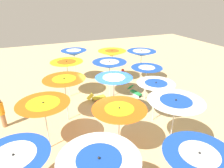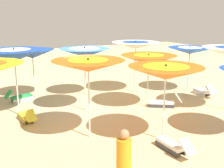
{
  "view_description": "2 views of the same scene",
  "coord_description": "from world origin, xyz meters",
  "px_view_note": "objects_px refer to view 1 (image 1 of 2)",
  "views": [
    {
      "loc": [
        3.46,
        8.72,
        6.28
      ],
      "look_at": [
        -1.08,
        -2.02,
        1.11
      ],
      "focal_mm": 32.3,
      "sensor_mm": 36.0,
      "label": 1
    },
    {
      "loc": [
        9.46,
        -4.02,
        3.76
      ],
      "look_at": [
        0.45,
        0.82,
        1.15
      ],
      "focal_mm": 44.84,
      "sensor_mm": 36.0,
      "label": 2
    }
  ],
  "objects_px": {
    "beach_umbrella_9": "(112,53)",
    "beach_umbrella_14": "(74,53)",
    "beach_ball": "(123,70)",
    "lounger_0": "(97,97)",
    "beach_umbrella_0": "(199,158)",
    "beach_umbrella_6": "(119,112)",
    "beach_umbrella_3": "(147,70)",
    "beach_umbrella_12": "(64,82)",
    "lounger_3": "(117,158)",
    "beach_umbrella_4": "(141,53)",
    "beach_umbrella_8": "(110,65)",
    "beach_umbrella_5": "(99,164)",
    "beach_umbrella_7": "(114,80)",
    "lounger_4": "(135,92)",
    "lounger_5": "(31,145)",
    "beach_umbrella_2": "(156,86)",
    "beach_umbrella_10": "(14,160)",
    "beachgoer_0": "(2,113)",
    "beach_umbrella_1": "(175,104)",
    "beach_umbrella_13": "(67,64)",
    "beach_umbrella_11": "(44,107)"
  },
  "relations": [
    {
      "from": "beach_umbrella_9",
      "to": "beach_umbrella_14",
      "type": "xyz_separation_m",
      "value": [
        2.62,
        -1.21,
        0.01
      ]
    },
    {
      "from": "beach_ball",
      "to": "lounger_0",
      "type": "bearing_deg",
      "value": 47.41
    },
    {
      "from": "beach_umbrella_0",
      "to": "beach_umbrella_6",
      "type": "distance_m",
      "value": 3.33
    },
    {
      "from": "beach_umbrella_3",
      "to": "beach_umbrella_12",
      "type": "bearing_deg",
      "value": 5.18
    },
    {
      "from": "lounger_3",
      "to": "beach_umbrella_9",
      "type": "bearing_deg",
      "value": 11.97
    },
    {
      "from": "beach_umbrella_3",
      "to": "beach_umbrella_4",
      "type": "xyz_separation_m",
      "value": [
        -1.21,
        -2.71,
        0.26
      ]
    },
    {
      "from": "beach_umbrella_8",
      "to": "beach_umbrella_9",
      "type": "distance_m",
      "value": 2.78
    },
    {
      "from": "beach_umbrella_6",
      "to": "beach_ball",
      "type": "distance_m",
      "value": 10.14
    },
    {
      "from": "beach_umbrella_5",
      "to": "beach_umbrella_9",
      "type": "relative_size",
      "value": 1.01
    },
    {
      "from": "beach_umbrella_7",
      "to": "lounger_4",
      "type": "bearing_deg",
      "value": -140.17
    },
    {
      "from": "beach_umbrella_14",
      "to": "lounger_3",
      "type": "xyz_separation_m",
      "value": [
        0.51,
        9.14,
        -2.05
      ]
    },
    {
      "from": "beach_ball",
      "to": "lounger_5",
      "type": "bearing_deg",
      "value": 42.32
    },
    {
      "from": "beach_umbrella_5",
      "to": "beach_umbrella_2",
      "type": "bearing_deg",
      "value": -138.16
    },
    {
      "from": "beach_umbrella_14",
      "to": "lounger_5",
      "type": "distance_m",
      "value": 8.1
    },
    {
      "from": "beach_umbrella_10",
      "to": "beach_umbrella_12",
      "type": "relative_size",
      "value": 0.88
    },
    {
      "from": "beach_umbrella_3",
      "to": "lounger_5",
      "type": "relative_size",
      "value": 1.69
    },
    {
      "from": "beach_umbrella_8",
      "to": "lounger_0",
      "type": "distance_m",
      "value": 2.26
    },
    {
      "from": "beachgoer_0",
      "to": "beach_umbrella_0",
      "type": "bearing_deg",
      "value": 121.54
    },
    {
      "from": "beach_umbrella_6",
      "to": "beach_umbrella_0",
      "type": "bearing_deg",
      "value": 108.32
    },
    {
      "from": "lounger_3",
      "to": "beachgoer_0",
      "type": "height_order",
      "value": "beachgoer_0"
    },
    {
      "from": "beach_umbrella_2",
      "to": "lounger_0",
      "type": "bearing_deg",
      "value": -58.53
    },
    {
      "from": "beach_umbrella_1",
      "to": "lounger_4",
      "type": "relative_size",
      "value": 2.05
    },
    {
      "from": "beach_umbrella_0",
      "to": "lounger_5",
      "type": "height_order",
      "value": "beach_umbrella_0"
    },
    {
      "from": "beach_umbrella_5",
      "to": "beach_umbrella_8",
      "type": "bearing_deg",
      "value": -114.13
    },
    {
      "from": "beach_umbrella_7",
      "to": "beach_umbrella_13",
      "type": "distance_m",
      "value": 3.97
    },
    {
      "from": "beach_umbrella_0",
      "to": "beach_umbrella_1",
      "type": "distance_m",
      "value": 2.65
    },
    {
      "from": "beach_umbrella_8",
      "to": "beachgoer_0",
      "type": "height_order",
      "value": "beach_umbrella_8"
    },
    {
      "from": "beach_umbrella_1",
      "to": "beach_umbrella_6",
      "type": "height_order",
      "value": "beach_umbrella_1"
    },
    {
      "from": "beach_umbrella_0",
      "to": "beach_umbrella_2",
      "type": "height_order",
      "value": "beach_umbrella_2"
    },
    {
      "from": "beach_umbrella_2",
      "to": "beach_umbrella_12",
      "type": "height_order",
      "value": "beach_umbrella_12"
    },
    {
      "from": "lounger_3",
      "to": "lounger_4",
      "type": "xyz_separation_m",
      "value": [
        -3.63,
        -5.08,
        -0.02
      ]
    },
    {
      "from": "beach_umbrella_11",
      "to": "beach_umbrella_3",
      "type": "bearing_deg",
      "value": -159.65
    },
    {
      "from": "beach_umbrella_6",
      "to": "beach_umbrella_14",
      "type": "distance_m",
      "value": 8.54
    },
    {
      "from": "lounger_3",
      "to": "beach_umbrella_10",
      "type": "bearing_deg",
      "value": 132.26
    },
    {
      "from": "beach_umbrella_9",
      "to": "lounger_4",
      "type": "height_order",
      "value": "beach_umbrella_9"
    },
    {
      "from": "beach_umbrella_4",
      "to": "beach_umbrella_11",
      "type": "xyz_separation_m",
      "value": [
        7.57,
        5.07,
        -0.17
      ]
    },
    {
      "from": "beach_umbrella_12",
      "to": "beach_umbrella_13",
      "type": "height_order",
      "value": "beach_umbrella_13"
    },
    {
      "from": "lounger_0",
      "to": "beach_umbrella_2",
      "type": "bearing_deg",
      "value": -65.36
    },
    {
      "from": "beach_umbrella_14",
      "to": "beach_umbrella_7",
      "type": "bearing_deg",
      "value": 95.95
    },
    {
      "from": "lounger_4",
      "to": "beach_umbrella_14",
      "type": "bearing_deg",
      "value": -155.72
    },
    {
      "from": "beach_umbrella_5",
      "to": "beach_umbrella_12",
      "type": "relative_size",
      "value": 1.02
    },
    {
      "from": "beach_umbrella_9",
      "to": "beach_umbrella_8",
      "type": "bearing_deg",
      "value": 63.84
    },
    {
      "from": "beach_umbrella_6",
      "to": "beach_umbrella_10",
      "type": "height_order",
      "value": "beach_umbrella_6"
    },
    {
      "from": "beach_umbrella_13",
      "to": "beach_ball",
      "type": "xyz_separation_m",
      "value": [
        -5.36,
        -2.91,
        -2.16
      ]
    },
    {
      "from": "beach_umbrella_0",
      "to": "beach_umbrella_10",
      "type": "xyz_separation_m",
      "value": [
        4.88,
        -2.02,
        -0.04
      ]
    },
    {
      "from": "beachgoer_0",
      "to": "beach_umbrella_13",
      "type": "bearing_deg",
      "value": -159.16
    },
    {
      "from": "beach_umbrella_11",
      "to": "beach_umbrella_13",
      "type": "xyz_separation_m",
      "value": [
        -1.88,
        -4.62,
        0.21
      ]
    },
    {
      "from": "lounger_3",
      "to": "beach_umbrella_5",
      "type": "bearing_deg",
      "value": 177.69
    },
    {
      "from": "beach_umbrella_0",
      "to": "lounger_0",
      "type": "xyz_separation_m",
      "value": [
        0.39,
        -7.9,
        -1.8
      ]
    },
    {
      "from": "beach_umbrella_7",
      "to": "lounger_3",
      "type": "bearing_deg",
      "value": 69.11
    }
  ]
}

